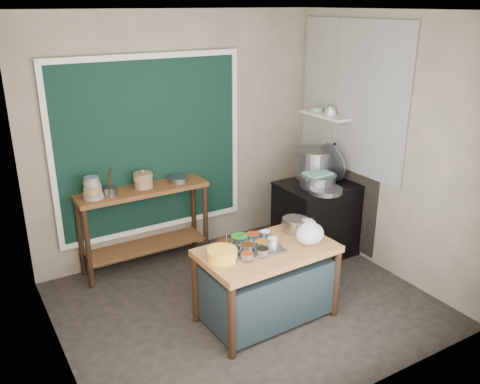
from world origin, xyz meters
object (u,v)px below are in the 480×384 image
steamer (317,180)px  stove_block (318,219)px  back_counter (145,228)px  yellow_basin (222,255)px  stock_pot (314,164)px  utensil_cup (111,191)px  ceramic_crock (143,181)px  saucepan (295,225)px  condiment_tray (251,248)px  prep_table (267,284)px

steamer → stove_block: bearing=32.2°
back_counter → yellow_basin: size_ratio=5.42×
yellow_basin → steamer: steamer is taller
steamer → stock_pot: bearing=59.9°
utensil_cup → ceramic_crock: bearing=7.9°
stove_block → utensil_cup: utensil_cup is taller
stove_block → saucepan: 1.17m
condiment_tray → yellow_basin: size_ratio=2.02×
utensil_cup → back_counter: bearing=5.8°
prep_table → condiment_tray: size_ratio=2.32×
stock_pot → steamer: stock_pot is taller
back_counter → steamer: size_ratio=3.28×
condiment_tray → utensil_cup: bearing=118.8°
ceramic_crock → stock_pot: size_ratio=0.49×
utensil_cup → prep_table: bearing=-58.1°
condiment_tray → ceramic_crock: size_ratio=2.45×
ceramic_crock → steamer: bearing=-24.1°
prep_table → back_counter: 1.69m
prep_table → ceramic_crock: size_ratio=5.67×
stove_block → utensil_cup: size_ratio=5.94×
steamer → condiment_tray: bearing=-151.3°
yellow_basin → saucepan: size_ratio=1.08×
saucepan → stock_pot: size_ratio=0.55×
condiment_tray → stock_pot: (1.50, 0.99, 0.30)m
condiment_tray → utensil_cup: utensil_cup is taller
ceramic_crock → stock_pot: bearing=-16.1°
ceramic_crock → condiment_tray: bearing=-74.3°
utensil_cup → ceramic_crock: size_ratio=0.69×
stove_block → saucepan: saucepan is taller
condiment_tray → ceramic_crock: ceramic_crock is taller
back_counter → ceramic_crock: (0.02, 0.02, 0.55)m
back_counter → stove_block: size_ratio=1.61×
prep_table → stock_pot: bearing=35.5°
stove_block → ceramic_crock: (-1.88, 0.75, 0.60)m
back_counter → saucepan: bearing=-53.9°
stove_block → saucepan: (-0.87, -0.68, 0.39)m
condiment_tray → yellow_basin: (-0.32, -0.04, 0.04)m
utensil_cup → stock_pot: size_ratio=0.33×
back_counter → yellow_basin: back_counter is taller
stove_block → stock_pot: stock_pot is taller
prep_table → saucepan: (0.43, 0.17, 0.44)m
condiment_tray → prep_table: bearing=-21.0°
prep_table → steamer: 1.56m
back_counter → saucepan: back_counter is taller
yellow_basin → ceramic_crock: size_ratio=1.21×
condiment_tray → yellow_basin: bearing=-172.5°
stove_block → steamer: size_ratio=2.03×
prep_table → condiment_tray: condiment_tray is taller
yellow_basin → stove_block: bearing=25.4°
condiment_tray → utensil_cup: 1.72m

